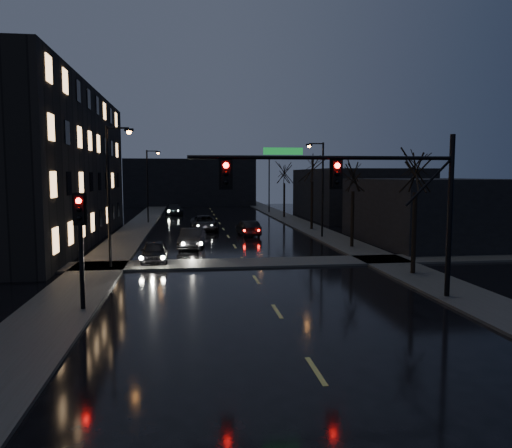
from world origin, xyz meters
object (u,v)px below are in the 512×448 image
object	(u,v)px
oncoming_car_c	(204,223)
oncoming_car_d	(174,209)
oncoming_car_a	(155,252)
lead_car	(248,228)
oncoming_car_b	(192,239)

from	to	relation	value
oncoming_car_c	oncoming_car_d	bearing A→B (deg)	96.38
oncoming_car_a	lead_car	world-z (taller)	oncoming_car_a
oncoming_car_c	oncoming_car_d	xyz separation A→B (m)	(-3.41, 19.91, 0.01)
lead_car	oncoming_car_c	bearing A→B (deg)	-57.58
oncoming_car_b	oncoming_car_d	world-z (taller)	oncoming_car_d
oncoming_car_d	lead_car	distance (m)	25.50
oncoming_car_a	oncoming_car_b	distance (m)	6.07
oncoming_car_a	lead_car	xyz separation A→B (m)	(7.25, 12.61, -0.00)
oncoming_car_d	oncoming_car_c	bearing A→B (deg)	-88.11
oncoming_car_a	oncoming_car_c	size ratio (longest dim) A/B	0.75
oncoming_car_d	lead_car	world-z (taller)	oncoming_car_d
oncoming_car_a	oncoming_car_b	bearing A→B (deg)	66.22
oncoming_car_d	lead_car	xyz separation A→B (m)	(7.12, -24.48, -0.08)
oncoming_car_a	oncoming_car_c	xyz separation A→B (m)	(3.54, 17.18, 0.06)
oncoming_car_b	oncoming_car_c	bearing A→B (deg)	91.42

